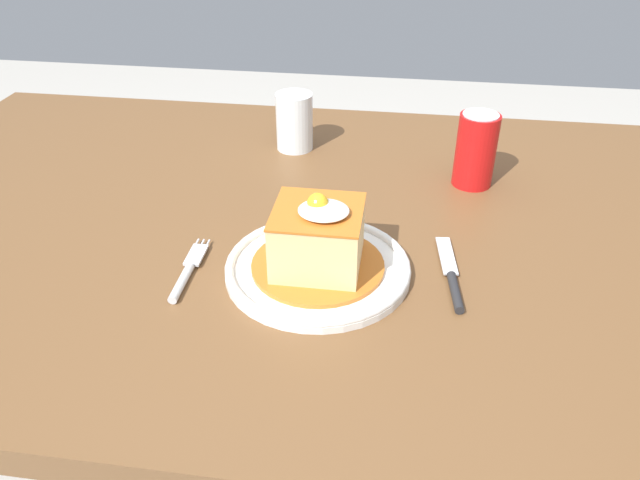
% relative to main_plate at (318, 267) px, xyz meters
% --- Properties ---
extents(dining_table, '(1.48, 0.93, 0.76)m').
position_rel_main_plate_xyz_m(dining_table, '(-0.06, 0.14, -0.11)').
color(dining_table, brown).
rests_on(dining_table, ground_plane).
extents(main_plate, '(0.25, 0.25, 0.02)m').
position_rel_main_plate_xyz_m(main_plate, '(0.00, 0.00, 0.00)').
color(main_plate, white).
rests_on(main_plate, dining_table).
extents(sandwich_meal, '(0.18, 0.18, 0.11)m').
position_rel_main_plate_xyz_m(sandwich_meal, '(0.00, -0.00, 0.04)').
color(sandwich_meal, '#C66B23').
rests_on(sandwich_meal, main_plate).
extents(fork, '(0.02, 0.14, 0.01)m').
position_rel_main_plate_xyz_m(fork, '(-0.17, -0.03, -0.00)').
color(fork, silver).
rests_on(fork, dining_table).
extents(knife, '(0.03, 0.17, 0.01)m').
position_rel_main_plate_xyz_m(knife, '(0.18, -0.00, -0.00)').
color(knife, '#262628').
rests_on(knife, dining_table).
extents(soda_can, '(0.07, 0.07, 0.12)m').
position_rel_main_plate_xyz_m(soda_can, '(0.22, 0.29, 0.05)').
color(soda_can, red).
rests_on(soda_can, dining_table).
extents(drinking_glass, '(0.07, 0.07, 0.10)m').
position_rel_main_plate_xyz_m(drinking_glass, '(-0.10, 0.39, 0.04)').
color(drinking_glass, gold).
rests_on(drinking_glass, dining_table).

